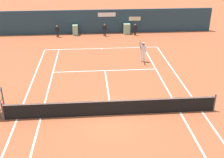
% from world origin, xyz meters
% --- Properties ---
extents(ground_plane, '(80.00, 80.00, 0.01)m').
position_xyz_m(ground_plane, '(-0.00, 0.58, 0.00)').
color(ground_plane, '#B25633').
extents(tennis_net, '(12.10, 0.10, 1.07)m').
position_xyz_m(tennis_net, '(0.00, 0.00, 0.51)').
color(tennis_net, '#4C4C51').
rests_on(tennis_net, ground_plane).
extents(sponsor_back_wall, '(25.00, 1.02, 2.57)m').
position_xyz_m(sponsor_back_wall, '(0.03, 16.97, 1.24)').
color(sponsor_back_wall, '#233D4C').
rests_on(sponsor_back_wall, ground_plane).
extents(player_on_baseline, '(0.73, 0.68, 1.87)m').
position_xyz_m(player_on_baseline, '(3.23, 8.07, 0.99)').
color(player_on_baseline, white).
rests_on(player_on_baseline, ground_plane).
extents(ball_kid_right_post, '(0.41, 0.20, 1.24)m').
position_xyz_m(ball_kid_right_post, '(3.80, 15.79, 0.71)').
color(ball_kid_right_post, black).
rests_on(ball_kid_right_post, ground_plane).
extents(ball_kid_centre_post, '(0.42, 0.18, 1.25)m').
position_xyz_m(ball_kid_centre_post, '(-4.48, 15.79, 0.72)').
color(ball_kid_centre_post, black).
rests_on(ball_kid_centre_post, ground_plane).
extents(ball_kid_left_post, '(0.44, 0.19, 1.31)m').
position_xyz_m(ball_kid_left_post, '(0.52, 15.79, 0.75)').
color(ball_kid_left_post, black).
rests_on(ball_kid_left_post, ground_plane).
extents(tennis_ball_mid_court, '(0.07, 0.07, 0.07)m').
position_xyz_m(tennis_ball_mid_court, '(-1.70, 9.89, 0.03)').
color(tennis_ball_mid_court, '#CCE033').
rests_on(tennis_ball_mid_court, ground_plane).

